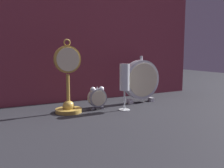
# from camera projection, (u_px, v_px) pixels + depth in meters

# --- Properties ---
(ground_plane) EXTENTS (4.00, 4.00, 0.00)m
(ground_plane) POSITION_uv_depth(u_px,v_px,m) (121.00, 112.00, 1.06)
(ground_plane) COLOR #232328
(fabric_backdrop_drape) EXTENTS (1.29, 0.01, 0.75)m
(fabric_backdrop_drape) POSITION_uv_depth(u_px,v_px,m) (90.00, 29.00, 1.29)
(fabric_backdrop_drape) COLOR brown
(fabric_backdrop_drape) RESTS_ON ground_plane
(pocket_watch_on_stand) EXTENTS (0.11, 0.11, 0.31)m
(pocket_watch_on_stand) POSITION_uv_depth(u_px,v_px,m) (68.00, 87.00, 1.04)
(pocket_watch_on_stand) COLOR gold
(pocket_watch_on_stand) RESTS_ON ground_plane
(alarm_clock_twin_bell) EXTENTS (0.08, 0.03, 0.10)m
(alarm_clock_twin_bell) POSITION_uv_depth(u_px,v_px,m) (97.00, 97.00, 1.10)
(alarm_clock_twin_bell) COLOR gray
(alarm_clock_twin_bell) RESTS_ON ground_plane
(mantel_clock_silver) EXTENTS (0.20, 0.04, 0.23)m
(mantel_clock_silver) POSITION_uv_depth(u_px,v_px,m) (141.00, 80.00, 1.25)
(mantel_clock_silver) COLOR silver
(mantel_clock_silver) RESTS_ON ground_plane
(champagne_flute) EXTENTS (0.05, 0.05, 0.20)m
(champagne_flute) POSITION_uv_depth(u_px,v_px,m) (124.00, 80.00, 1.08)
(champagne_flute) COLOR silver
(champagne_flute) RESTS_ON ground_plane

